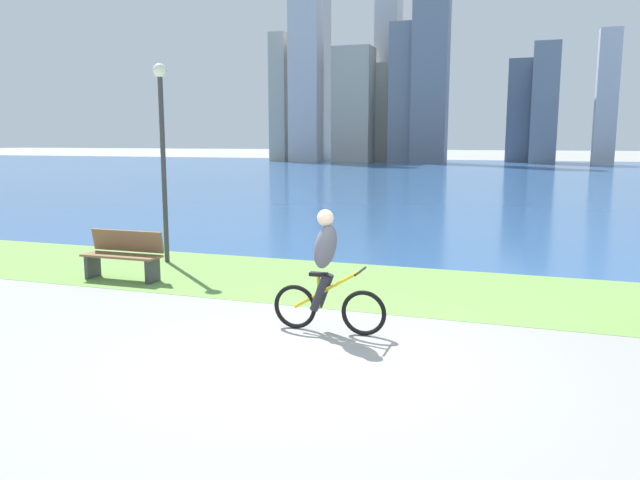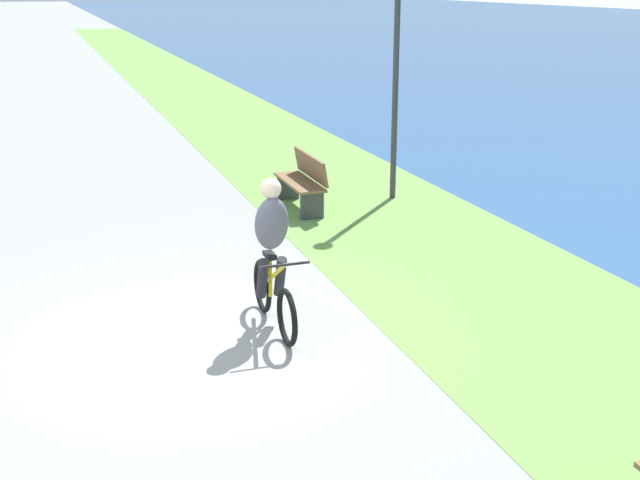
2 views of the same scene
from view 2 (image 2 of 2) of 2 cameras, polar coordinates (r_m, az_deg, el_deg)
ground_plane at (r=8.73m, az=-9.39°, el=-7.12°), size 300.00×300.00×0.00m
grass_strip_bayside at (r=10.00m, az=12.78°, el=-4.05°), size 120.00×3.50×0.01m
cyclist_lead at (r=8.78m, az=-3.30°, el=-0.95°), size 1.57×0.52×1.65m
bench_near_path at (r=13.55m, az=-1.19°, el=4.02°), size 1.50×0.47×0.90m
lamppost_tall at (r=13.96m, az=5.30°, el=13.47°), size 0.28×0.28×4.06m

